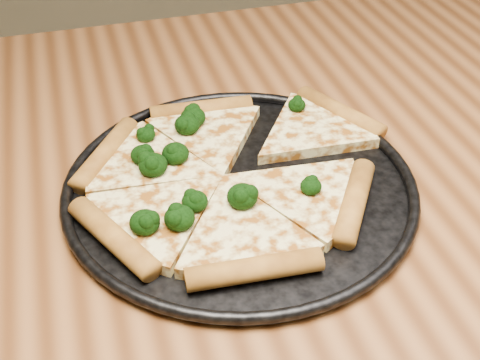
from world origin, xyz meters
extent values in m
cube|color=brown|center=(0.00, 0.00, 0.73)|extent=(1.20, 0.90, 0.04)
cube|color=brown|center=(0.54, 0.39, 0.35)|extent=(0.06, 0.06, 0.71)
cylinder|color=black|center=(-0.05, -0.01, 0.75)|extent=(0.36, 0.36, 0.01)
torus|color=black|center=(-0.05, -0.01, 0.76)|extent=(0.38, 0.38, 0.01)
cylinder|color=#BE7D2F|center=(0.10, 0.08, 0.77)|extent=(0.08, 0.12, 0.02)
cylinder|color=#BE7D2F|center=(-0.06, 0.14, 0.77)|extent=(0.13, 0.03, 0.02)
cylinder|color=#BE7D2F|center=(-0.18, 0.07, 0.77)|extent=(0.09, 0.12, 0.02)
cylinder|color=#BE7D2F|center=(-0.19, -0.07, 0.77)|extent=(0.08, 0.12, 0.02)
cylinder|color=#BE7D2F|center=(-0.08, -0.14, 0.77)|extent=(0.13, 0.03, 0.02)
cylinder|color=#BE7D2F|center=(0.05, -0.08, 0.77)|extent=(0.09, 0.12, 0.02)
ellipsoid|color=black|center=(-0.06, -0.05, 0.78)|extent=(0.03, 0.03, 0.02)
ellipsoid|color=black|center=(-0.11, 0.04, 0.78)|extent=(0.03, 0.03, 0.02)
ellipsoid|color=black|center=(0.01, -0.06, 0.78)|extent=(0.02, 0.02, 0.02)
ellipsoid|color=black|center=(0.05, 0.10, 0.77)|extent=(0.02, 0.02, 0.02)
ellipsoid|color=black|center=(-0.16, -0.07, 0.78)|extent=(0.03, 0.03, 0.02)
ellipsoid|color=black|center=(-0.14, 0.02, 0.78)|extent=(0.03, 0.03, 0.02)
ellipsoid|color=black|center=(-0.13, -0.07, 0.78)|extent=(0.03, 0.03, 0.02)
ellipsoid|color=black|center=(-0.08, 0.10, 0.78)|extent=(0.03, 0.03, 0.02)
ellipsoid|color=black|center=(-0.15, 0.04, 0.78)|extent=(0.03, 0.03, 0.02)
ellipsoid|color=black|center=(-0.11, -0.05, 0.78)|extent=(0.03, 0.03, 0.02)
ellipsoid|color=black|center=(-0.09, 0.09, 0.78)|extent=(0.03, 0.03, 0.02)
ellipsoid|color=black|center=(-0.14, 0.09, 0.78)|extent=(0.02, 0.02, 0.02)
camera|label=1|loc=(-0.20, -0.53, 1.18)|focal=48.10mm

